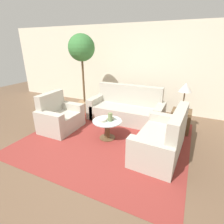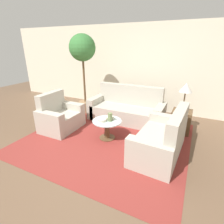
{
  "view_description": "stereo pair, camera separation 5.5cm",
  "coord_description": "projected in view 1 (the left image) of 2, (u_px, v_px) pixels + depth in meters",
  "views": [
    {
      "loc": [
        1.71,
        -2.45,
        2.0
      ],
      "look_at": [
        0.12,
        0.93,
        0.55
      ],
      "focal_mm": 28.0,
      "sensor_mm": 36.0,
      "label": 1
    },
    {
      "loc": [
        1.76,
        -2.43,
        2.0
      ],
      "look_at": [
        0.12,
        0.93,
        0.55
      ],
      "focal_mm": 28.0,
      "sensor_mm": 36.0,
      "label": 2
    }
  ],
  "objects": [
    {
      "name": "rug",
      "position": [
        107.0,
        138.0,
        3.99
      ],
      "size": [
        3.48,
        3.19,
        0.01
      ],
      "color": "maroon",
      "rests_on": "ground_plane"
    },
    {
      "name": "potted_plant",
      "position": [
        82.0,
        56.0,
        4.95
      ],
      "size": [
        0.75,
        0.75,
        2.29
      ],
      "color": "#93704C",
      "rests_on": "ground_plane"
    },
    {
      "name": "table_lamp",
      "position": [
        185.0,
        89.0,
        3.94
      ],
      "size": [
        0.29,
        0.29,
        0.67
      ],
      "color": "brown",
      "rests_on": "side_table"
    },
    {
      "name": "book_stack",
      "position": [
        108.0,
        118.0,
        3.92
      ],
      "size": [
        0.26,
        0.18,
        0.05
      ],
      "rotation": [
        0.0,
        0.0,
        0.29
      ],
      "color": "beige",
      "rests_on": "coffee_table"
    },
    {
      "name": "bowl",
      "position": [
        102.0,
        120.0,
        3.8
      ],
      "size": [
        0.19,
        0.19,
        0.05
      ],
      "color": "beige",
      "rests_on": "coffee_table"
    },
    {
      "name": "sofa_main",
      "position": [
        126.0,
        110.0,
        4.89
      ],
      "size": [
        2.05,
        0.81,
        0.95
      ],
      "color": "#B2AD9E",
      "rests_on": "ground_plane"
    },
    {
      "name": "wall_back",
      "position": [
        136.0,
        68.0,
        5.51
      ],
      "size": [
        10.0,
        0.06,
        2.6
      ],
      "color": "beige",
      "rests_on": "ground_plane"
    },
    {
      "name": "ground_plane",
      "position": [
        87.0,
        152.0,
        3.47
      ],
      "size": [
        14.0,
        14.0,
        0.0
      ],
      "primitive_type": "plane",
      "color": "brown"
    },
    {
      "name": "vase",
      "position": [
        110.0,
        117.0,
        3.79
      ],
      "size": [
        0.1,
        0.1,
        0.18
      ],
      "color": "#6B7A4C",
      "rests_on": "coffee_table"
    },
    {
      "name": "side_table",
      "position": [
        180.0,
        121.0,
        4.23
      ],
      "size": [
        0.44,
        0.44,
        0.54
      ],
      "color": "brown",
      "rests_on": "ground_plane"
    },
    {
      "name": "loveseat",
      "position": [
        164.0,
        141.0,
        3.32
      ],
      "size": [
        0.85,
        1.51,
        0.93
      ],
      "rotation": [
        0.0,
        0.0,
        -1.63
      ],
      "color": "#B2AD9E",
      "rests_on": "ground_plane"
    },
    {
      "name": "armchair",
      "position": [
        59.0,
        118.0,
        4.35
      ],
      "size": [
        0.75,
        1.0,
        0.91
      ],
      "rotation": [
        0.0,
        0.0,
        1.58
      ],
      "color": "#B2AD9E",
      "rests_on": "ground_plane"
    },
    {
      "name": "coffee_table",
      "position": [
        107.0,
        127.0,
        3.89
      ],
      "size": [
        0.65,
        0.65,
        0.43
      ],
      "color": "brown",
      "rests_on": "ground_plane"
    }
  ]
}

